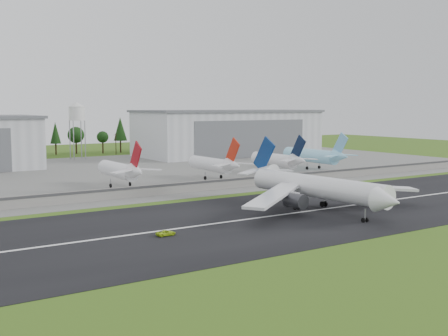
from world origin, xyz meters
TOP-DOWN VIEW (x-y plane):
  - ground at (0.00, 0.00)m, footprint 600.00×600.00m
  - runway at (0.00, 10.00)m, footprint 320.00×60.00m
  - runway_centerline at (0.00, 10.00)m, footprint 220.00×1.00m
  - apron at (0.00, 120.00)m, footprint 320.00×150.00m
  - blast_fence at (0.00, 54.99)m, footprint 240.00×0.61m
  - hangar_east at (75.00, 164.92)m, footprint 102.00×47.00m
  - water_tower at (-5.00, 185.00)m, footprint 8.40×8.40m
  - utility_poles at (0.00, 200.00)m, footprint 230.00×3.00m
  - treeline at (0.00, 215.00)m, footprint 320.00×16.00m
  - main_airliner at (0.41, 9.57)m, footprint 57.10×59.26m
  - ground_vehicle at (-46.37, 5.30)m, footprint 4.36×2.19m
  - parked_jet_red_a at (-26.26, 76.51)m, footprint 7.36×31.29m
  - parked_jet_red_b at (10.70, 76.50)m, footprint 7.36×31.29m
  - parked_jet_navy at (40.80, 76.52)m, footprint 7.36×31.29m
  - parked_jet_skyblue at (64.89, 81.57)m, footprint 7.36×37.29m

SIDE VIEW (x-z plane):
  - ground at x=0.00m, z-range 0.00..0.00m
  - utility_poles at x=0.00m, z-range -6.00..6.00m
  - treeline at x=0.00m, z-range -11.00..11.00m
  - runway at x=0.00m, z-range 0.00..0.10m
  - apron at x=0.00m, z-range 0.00..0.10m
  - runway_centerline at x=0.00m, z-range 0.10..0.12m
  - ground_vehicle at x=-46.37m, z-range 0.10..1.28m
  - blast_fence at x=0.00m, z-range 0.06..3.56m
  - main_airliner at x=0.41m, z-range -4.19..13.98m
  - parked_jet_red_b at x=10.70m, z-range -2.31..14.04m
  - parked_jet_red_a at x=-26.26m, z-range -2.29..14.11m
  - parked_jet_navy at x=40.80m, z-range -2.27..14.18m
  - parked_jet_skyblue at x=64.89m, z-range -2.19..14.53m
  - hangar_east at x=75.00m, z-range 0.03..25.23m
  - water_tower at x=-5.00m, z-range 9.85..39.25m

